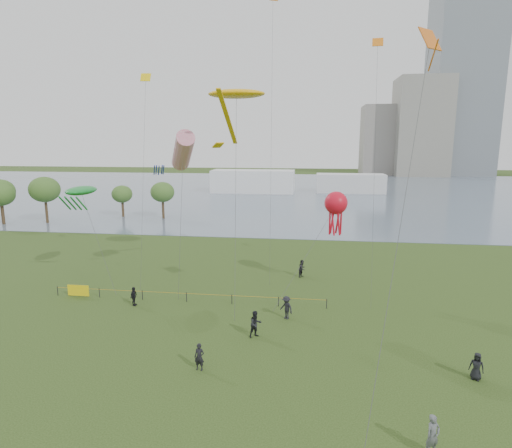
# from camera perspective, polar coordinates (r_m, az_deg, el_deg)

# --- Properties ---
(ground_plane) EXTENTS (400.00, 400.00, 0.00)m
(ground_plane) POSITION_cam_1_polar(r_m,az_deg,el_deg) (23.82, -3.45, -24.16)
(ground_plane) COLOR #223711
(lake) EXTENTS (400.00, 120.00, 0.08)m
(lake) POSITION_cam_1_polar(r_m,az_deg,el_deg) (119.94, 5.64, 4.42)
(lake) COLOR slate
(lake) RESTS_ON ground_plane
(tower) EXTENTS (24.00, 24.00, 120.00)m
(tower) POSITION_cam_1_polar(r_m,az_deg,el_deg) (201.31, 26.36, 23.24)
(tower) COLOR slate
(tower) RESTS_ON ground_plane
(building_mid) EXTENTS (20.00, 20.00, 38.00)m
(building_mid) POSITION_cam_1_polar(r_m,az_deg,el_deg) (186.01, 21.08, 11.94)
(building_mid) COLOR gray
(building_mid) RESTS_ON ground_plane
(building_low) EXTENTS (16.00, 18.00, 28.00)m
(building_low) POSITION_cam_1_polar(r_m,az_deg,el_deg) (189.20, 16.36, 10.68)
(building_low) COLOR gray
(building_low) RESTS_ON ground_plane
(pavilion_left) EXTENTS (22.00, 8.00, 6.00)m
(pavilion_left) POSITION_cam_1_polar(r_m,az_deg,el_deg) (115.68, -0.39, 5.71)
(pavilion_left) COLOR white
(pavilion_left) RESTS_ON ground_plane
(pavilion_right) EXTENTS (18.00, 7.00, 5.00)m
(pavilion_right) POSITION_cam_1_polar(r_m,az_deg,el_deg) (118.06, 12.47, 5.32)
(pavilion_right) COLOR silver
(pavilion_right) RESTS_ON ground_plane
(trees) EXTENTS (29.75, 13.57, 7.84)m
(trees) POSITION_cam_1_polar(r_m,az_deg,el_deg) (80.39, -25.16, 3.88)
(trees) COLOR #3C2C1B
(trees) RESTS_ON ground_plane
(fence) EXTENTS (24.07, 0.07, 1.05)m
(fence) POSITION_cam_1_polar(r_m,az_deg,el_deg) (40.11, -17.75, -8.68)
(fence) COLOR black
(fence) RESTS_ON ground_plane
(kite_flyer) EXTENTS (0.84, 0.75, 1.92)m
(kite_flyer) POSITION_cam_1_polar(r_m,az_deg,el_deg) (22.41, 22.50, -24.59)
(kite_flyer) COLOR #565A5D
(kite_flyer) RESTS_ON ground_plane
(spectator_a) EXTENTS (1.19, 1.15, 1.93)m
(spectator_a) POSITION_cam_1_polar(r_m,az_deg,el_deg) (31.08, -0.06, -13.20)
(spectator_a) COLOR black
(spectator_a) RESTS_ON ground_plane
(spectator_b) EXTENTS (1.36, 1.30, 1.85)m
(spectator_b) POSITION_cam_1_polar(r_m,az_deg,el_deg) (34.08, 4.06, -11.05)
(spectator_b) COLOR black
(spectator_b) RESTS_ON ground_plane
(spectator_c) EXTENTS (0.49, 0.99, 1.63)m
(spectator_c) POSITION_cam_1_polar(r_m,az_deg,el_deg) (38.03, -15.99, -9.25)
(spectator_c) COLOR black
(spectator_c) RESTS_ON ground_plane
(spectator_d) EXTENTS (0.96, 0.84, 1.65)m
(spectator_d) POSITION_cam_1_polar(r_m,az_deg,el_deg) (29.19, 27.34, -16.50)
(spectator_d) COLOR black
(spectator_d) RESTS_ON ground_plane
(spectator_f) EXTENTS (0.66, 0.47, 1.70)m
(spectator_f) POSITION_cam_1_polar(r_m,az_deg,el_deg) (27.33, -7.57, -17.17)
(spectator_f) COLOR black
(spectator_f) RESTS_ON ground_plane
(spectator_g) EXTENTS (1.01, 1.09, 1.79)m
(spectator_g) POSITION_cam_1_polar(r_m,az_deg,el_deg) (44.16, 6.18, -5.92)
(spectator_g) COLOR black
(spectator_g) RESTS_ON ground_plane
(kite_stingray) EXTENTS (5.23, 10.81, 18.32)m
(kite_stingray) POSITION_cam_1_polar(r_m,az_deg,el_deg) (40.45, -2.66, 16.86)
(kite_stingray) COLOR #3F3F42
(kite_windsock) EXTENTS (4.14, 4.93, 14.69)m
(kite_windsock) POSITION_cam_1_polar(r_m,az_deg,el_deg) (38.22, -9.74, 9.58)
(kite_windsock) COLOR #3F3F42
(kite_creature) EXTENTS (5.68, 5.42, 9.47)m
(kite_creature) POSITION_cam_1_polar(r_m,az_deg,el_deg) (44.08, -22.29, 4.10)
(kite_creature) COLOR #3F3F42
(kite_octopus) EXTENTS (6.16, 6.95, 9.27)m
(kite_octopus) POSITION_cam_1_polar(r_m,az_deg,el_deg) (39.17, 10.61, 2.64)
(kite_octopus) COLOR #3F3F42
(kite_delta) EXTENTS (4.77, 11.34, 19.64)m
(kite_delta) POSITION_cam_1_polar(r_m,az_deg,el_deg) (25.52, 21.88, 19.63)
(kite_delta) COLOR #3F3F42
(small_kites) EXTENTS (33.49, 13.53, 9.08)m
(small_kites) POSITION_cam_1_polar(r_m,az_deg,el_deg) (40.43, 9.09, 24.44)
(small_kites) COLOR yellow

